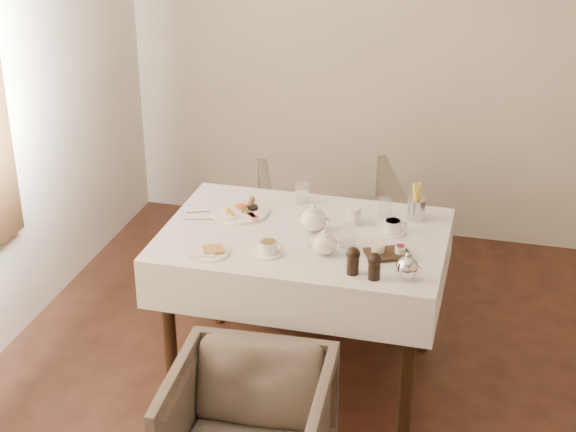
# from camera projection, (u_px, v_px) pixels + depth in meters

# --- Properties ---
(table) EXTENTS (1.28, 0.88, 0.75)m
(table) POSITION_uv_depth(u_px,v_px,m) (304.00, 256.00, 4.04)
(table) COLOR black
(table) RESTS_ON ground
(armchair_far) EXTENTS (0.96, 0.97, 0.70)m
(armchair_far) POSITION_uv_depth(u_px,v_px,m) (329.00, 235.00, 4.88)
(armchair_far) COLOR #50483B
(armchair_far) RESTS_ON ground
(breakfast_plate) EXTENTS (0.27, 0.27, 0.03)m
(breakfast_plate) POSITION_uv_depth(u_px,v_px,m) (241.00, 211.00, 4.18)
(breakfast_plate) COLOR white
(breakfast_plate) RESTS_ON table
(side_plate) EXTENTS (0.18, 0.17, 0.02)m
(side_plate) POSITION_uv_depth(u_px,v_px,m) (208.00, 252.00, 3.80)
(side_plate) COLOR white
(side_plate) RESTS_ON table
(teapot_centre) EXTENTS (0.17, 0.14, 0.13)m
(teapot_centre) POSITION_uv_depth(u_px,v_px,m) (313.00, 218.00, 3.98)
(teapot_centre) COLOR white
(teapot_centre) RESTS_ON table
(teapot_front) EXTENTS (0.17, 0.14, 0.12)m
(teapot_front) POSITION_uv_depth(u_px,v_px,m) (325.00, 242.00, 3.78)
(teapot_front) COLOR white
(teapot_front) RESTS_ON table
(creamer) EXTENTS (0.08, 0.08, 0.08)m
(creamer) POSITION_uv_depth(u_px,v_px,m) (354.00, 215.00, 4.07)
(creamer) COLOR white
(creamer) RESTS_ON table
(teacup_near) EXTENTS (0.12, 0.12, 0.06)m
(teacup_near) POSITION_uv_depth(u_px,v_px,m) (268.00, 248.00, 3.79)
(teacup_near) COLOR white
(teacup_near) RESTS_ON table
(teacup_far) EXTENTS (0.12, 0.12, 0.06)m
(teacup_far) POSITION_uv_depth(u_px,v_px,m) (393.00, 227.00, 3.98)
(teacup_far) COLOR white
(teacup_far) RESTS_ON table
(glass_left) EXTENTS (0.08, 0.08, 0.10)m
(glass_left) POSITION_uv_depth(u_px,v_px,m) (302.00, 193.00, 4.28)
(glass_left) COLOR silver
(glass_left) RESTS_ON table
(glass_mid) EXTENTS (0.09, 0.09, 0.10)m
(glass_mid) POSITION_uv_depth(u_px,v_px,m) (347.00, 236.00, 3.85)
(glass_mid) COLOR silver
(glass_mid) RESTS_ON table
(glass_right) EXTENTS (0.07, 0.07, 0.09)m
(glass_right) POSITION_uv_depth(u_px,v_px,m) (385.00, 208.00, 4.12)
(glass_right) COLOR silver
(glass_right) RESTS_ON table
(condiment_board) EXTENTS (0.22, 0.19, 0.05)m
(condiment_board) POSITION_uv_depth(u_px,v_px,m) (387.00, 252.00, 3.78)
(condiment_board) COLOR black
(condiment_board) RESTS_ON table
(pepper_mill_left) EXTENTS (0.08, 0.08, 0.12)m
(pepper_mill_left) POSITION_uv_depth(u_px,v_px,m) (353.00, 260.00, 3.62)
(pepper_mill_left) COLOR black
(pepper_mill_left) RESTS_ON table
(pepper_mill_right) EXTENTS (0.07, 0.07, 0.12)m
(pepper_mill_right) POSITION_uv_depth(u_px,v_px,m) (374.00, 266.00, 3.58)
(pepper_mill_right) COLOR black
(pepper_mill_right) RESTS_ON table
(silver_pot) EXTENTS (0.13, 0.12, 0.12)m
(silver_pot) POSITION_uv_depth(u_px,v_px,m) (407.00, 266.00, 3.58)
(silver_pot) COLOR white
(silver_pot) RESTS_ON table
(fries_cup) EXTENTS (0.09, 0.09, 0.18)m
(fries_cup) POSITION_uv_depth(u_px,v_px,m) (417.00, 203.00, 4.09)
(fries_cup) COLOR silver
(fries_cup) RESTS_ON table
(cutlery_fork) EXTENTS (0.17, 0.08, 0.00)m
(cutlery_fork) POSITION_uv_depth(u_px,v_px,m) (205.00, 212.00, 4.19)
(cutlery_fork) COLOR silver
(cutlery_fork) RESTS_ON table
(cutlery_knife) EXTENTS (0.20, 0.06, 0.00)m
(cutlery_knife) POSITION_uv_depth(u_px,v_px,m) (205.00, 220.00, 4.11)
(cutlery_knife) COLOR silver
(cutlery_knife) RESTS_ON table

